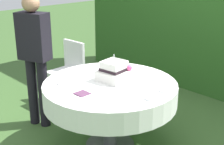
% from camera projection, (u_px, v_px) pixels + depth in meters
% --- Properties ---
extents(ground_plane, '(20.00, 20.00, 0.00)m').
position_uv_depth(ground_plane, '(110.00, 145.00, 3.61)').
color(ground_plane, '#3D602D').
extents(foliage_hedge, '(5.03, 0.53, 2.70)m').
position_uv_depth(foliage_hedge, '(223.00, 4.00, 4.62)').
color(foliage_hedge, '#28561E').
rests_on(foliage_hedge, ground_plane).
extents(cake_table, '(1.41, 1.41, 0.75)m').
position_uv_depth(cake_table, '(110.00, 93.00, 3.40)').
color(cake_table, '#4C4C51').
rests_on(cake_table, ground_plane).
extents(wedding_cake, '(0.33, 0.33, 0.28)m').
position_uv_depth(wedding_cake, '(114.00, 72.00, 3.40)').
color(wedding_cake, white).
rests_on(wedding_cake, cake_table).
extents(serving_plate_near, '(0.11, 0.11, 0.01)m').
position_uv_depth(serving_plate_near, '(157.00, 79.00, 3.44)').
color(serving_plate_near, white).
rests_on(serving_plate_near, cake_table).
extents(serving_plate_far, '(0.13, 0.13, 0.01)m').
position_uv_depth(serving_plate_far, '(151.00, 98.00, 2.99)').
color(serving_plate_far, white).
rests_on(serving_plate_far, cake_table).
extents(serving_plate_left, '(0.13, 0.13, 0.01)m').
position_uv_depth(serving_plate_left, '(64.00, 83.00, 3.33)').
color(serving_plate_left, white).
rests_on(serving_plate_left, cake_table).
extents(serving_plate_right, '(0.11, 0.11, 0.01)m').
position_uv_depth(serving_plate_right, '(164.00, 91.00, 3.15)').
color(serving_plate_right, white).
rests_on(serving_plate_right, cake_table).
extents(napkin_stack, '(0.13, 0.13, 0.01)m').
position_uv_depth(napkin_stack, '(82.00, 94.00, 3.09)').
color(napkin_stack, '#603856').
rests_on(napkin_stack, cake_table).
extents(garden_chair, '(0.42, 0.42, 0.89)m').
position_uv_depth(garden_chair, '(69.00, 67.00, 4.51)').
color(garden_chair, white).
rests_on(garden_chair, ground_plane).
extents(standing_person, '(0.41, 0.32, 1.60)m').
position_uv_depth(standing_person, '(35.00, 53.00, 3.77)').
color(standing_person, black).
rests_on(standing_person, ground_plane).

